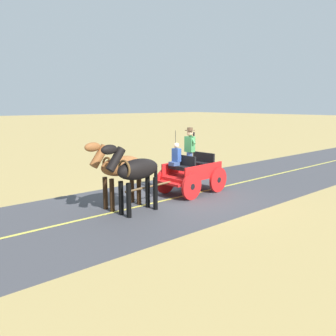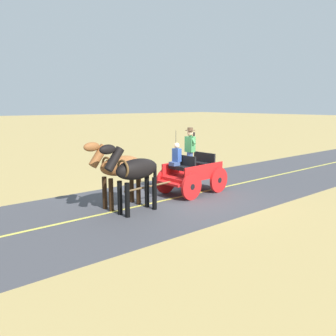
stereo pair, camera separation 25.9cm
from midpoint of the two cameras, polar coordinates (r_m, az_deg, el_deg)
ground_plane at (r=12.53m, az=2.74°, el=-4.83°), size 200.00×200.00×0.00m
road_surface at (r=12.52m, az=2.74°, el=-4.81°), size 5.68×160.00×0.01m
road_centre_stripe at (r=12.52m, az=2.74°, el=-4.79°), size 0.12×160.00×0.00m
horse_drawn_carriage at (r=12.89m, az=4.46°, el=-0.68°), size 1.60×4.52×2.50m
horse_near_side at (r=10.45m, az=-4.93°, el=-0.49°), size 0.71×2.14×2.21m
horse_off_side at (r=11.08m, az=-7.60°, el=0.09°), size 0.68×2.14×2.21m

